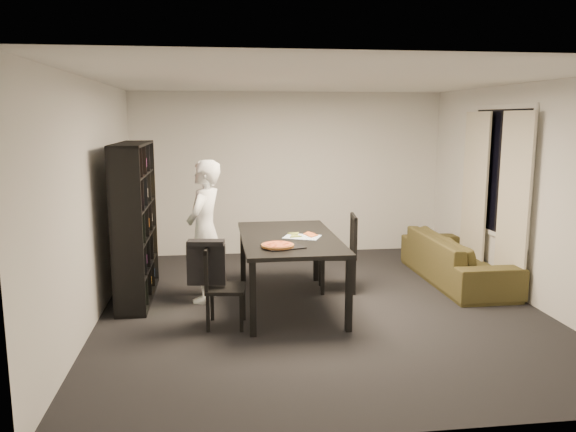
{
  "coord_description": "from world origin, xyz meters",
  "views": [
    {
      "loc": [
        -1.2,
        -6.23,
        2.18
      ],
      "look_at": [
        -0.35,
        0.21,
        1.05
      ],
      "focal_mm": 35.0,
      "sensor_mm": 36.0,
      "label": 1
    }
  ],
  "objects": [
    {
      "name": "window_frame",
      "position": [
        2.48,
        0.6,
        1.5
      ],
      "size": [
        0.03,
        1.52,
        1.72
      ],
      "primitive_type": "cube",
      "color": "white",
      "rests_on": "room"
    },
    {
      "name": "person",
      "position": [
        -1.33,
        0.41,
        0.85
      ],
      "size": [
        0.61,
        0.73,
        1.71
      ],
      "primitive_type": "imported",
      "rotation": [
        0.0,
        0.0,
        -1.96
      ],
      "color": "white",
      "rests_on": "room"
    },
    {
      "name": "sofa",
      "position": [
        2.04,
        0.78,
        0.31
      ],
      "size": [
        0.84,
        2.14,
        0.63
      ],
      "primitive_type": "imported",
      "rotation": [
        0.0,
        0.0,
        1.57
      ],
      "color": "#383716",
      "rests_on": "room"
    },
    {
      "name": "bookshelf",
      "position": [
        -2.16,
        0.6,
        0.95
      ],
      "size": [
        0.35,
        1.5,
        1.9
      ],
      "primitive_type": "cube",
      "color": "black",
      "rests_on": "room"
    },
    {
      "name": "kitchen_towel",
      "position": [
        -0.2,
        0.05,
        0.83
      ],
      "size": [
        0.49,
        0.44,
        0.01
      ],
      "primitive_type": "cube",
      "rotation": [
        0.0,
        0.0,
        -0.42
      ],
      "color": "white",
      "rests_on": "dining_table"
    },
    {
      "name": "curtain_right",
      "position": [
        2.4,
        1.12,
        1.15
      ],
      "size": [
        0.03,
        0.7,
        2.25
      ],
      "primitive_type": "cube",
      "color": "beige",
      "rests_on": "room"
    },
    {
      "name": "dining_table",
      "position": [
        -0.35,
        0.11,
        0.75
      ],
      "size": [
        1.1,
        1.98,
        0.83
      ],
      "color": "black",
      "rests_on": "room"
    },
    {
      "name": "pizza_slices",
      "position": [
        -0.19,
        0.12,
        0.84
      ],
      "size": [
        0.41,
        0.35,
        0.01
      ],
      "primitive_type": null,
      "rotation": [
        0.0,
        0.0,
        -0.13
      ],
      "color": "gold",
      "rests_on": "dining_table"
    },
    {
      "name": "window_pane",
      "position": [
        2.48,
        0.6,
        1.5
      ],
      "size": [
        0.02,
        1.4,
        1.6
      ],
      "primitive_type": "cube",
      "color": "black",
      "rests_on": "room"
    },
    {
      "name": "room",
      "position": [
        0.0,
        0.0,
        1.3
      ],
      "size": [
        5.01,
        5.51,
        2.61
      ],
      "color": "black",
      "rests_on": "ground"
    },
    {
      "name": "chair_left",
      "position": [
        -1.19,
        -0.49,
        0.49
      ],
      "size": [
        0.45,
        0.45,
        0.87
      ],
      "rotation": [
        0.0,
        0.0,
        1.45
      ],
      "color": "black",
      "rests_on": "room"
    },
    {
      "name": "draped_jacket",
      "position": [
        -1.3,
        -0.47,
        0.71
      ],
      "size": [
        0.41,
        0.21,
        0.48
      ],
      "rotation": [
        0.0,
        0.0,
        1.45
      ],
      "color": "black",
      "rests_on": "chair_left"
    },
    {
      "name": "baking_tray",
      "position": [
        -0.48,
        -0.43,
        0.83
      ],
      "size": [
        0.47,
        0.42,
        0.01
      ],
      "primitive_type": "cube",
      "rotation": [
        0.0,
        0.0,
        0.29
      ],
      "color": "black",
      "rests_on": "dining_table"
    },
    {
      "name": "curtain_left",
      "position": [
        2.4,
        0.08,
        1.15
      ],
      "size": [
        0.03,
        0.7,
        2.25
      ],
      "primitive_type": "cube",
      "color": "beige",
      "rests_on": "room"
    },
    {
      "name": "chair_right",
      "position": [
        0.43,
        0.58,
        0.56
      ],
      "size": [
        0.51,
        0.51,
        0.98
      ],
      "rotation": [
        0.0,
        0.0,
        -1.7
      ],
      "color": "black",
      "rests_on": "room"
    },
    {
      "name": "pepperoni_pizza",
      "position": [
        -0.55,
        -0.45,
        0.85
      ],
      "size": [
        0.35,
        0.35,
        0.03
      ],
      "rotation": [
        0.0,
        0.0,
        0.25
      ],
      "color": "#9E602D",
      "rests_on": "dining_table"
    }
  ]
}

